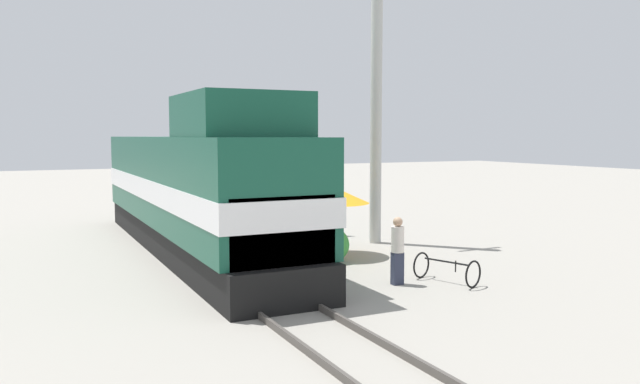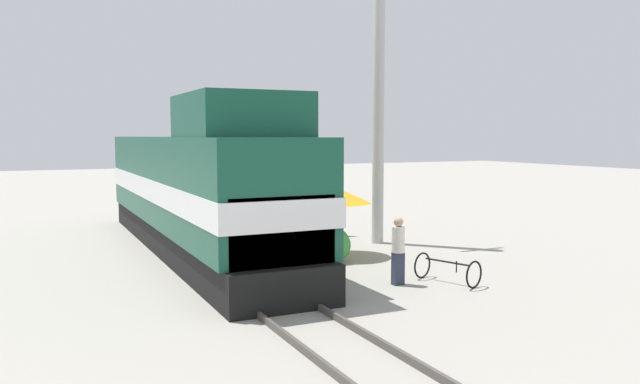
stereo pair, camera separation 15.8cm
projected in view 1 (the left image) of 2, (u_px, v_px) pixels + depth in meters
ground_plane at (223, 271)px, 18.02m from camera, size 120.00×120.00×0.00m
rail_near at (199, 271)px, 17.70m from camera, size 0.08×32.44×0.15m
rail_far at (247, 266)px, 18.33m from camera, size 0.08×32.44×0.15m
locomotive at (195, 191)px, 20.52m from camera, size 3.02×16.90×4.98m
utility_pole at (376, 93)px, 22.30m from camera, size 1.80×0.42×10.70m
vendor_umbrella at (333, 195)px, 20.13m from camera, size 2.35×2.35×2.26m
billboard_sign at (296, 169)px, 23.99m from camera, size 2.27×0.12×3.46m
shrub_cluster at (332, 245)px, 19.27m from camera, size 1.07×1.07×1.07m
person_bystander at (398, 248)px, 16.29m from camera, size 0.34×0.34×1.79m
bicycle at (446, 269)px, 16.51m from camera, size 1.23×1.81×0.72m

